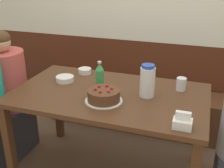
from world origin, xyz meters
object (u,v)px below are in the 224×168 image
at_px(person_grey_tee, 8,95).
at_px(bench_seat, 135,107).
at_px(birthday_cake, 104,96).
at_px(bowl_soup_white, 85,71).
at_px(napkin_holder, 183,122).
at_px(soju_bottle, 100,75).
at_px(bowl_rice_small, 65,79).
at_px(glass_water_tall, 181,84).
at_px(water_pitcher, 147,81).

bearing_deg(person_grey_tee, bench_seat, 38.69).
height_order(birthday_cake, bowl_soup_white, birthday_cake).
distance_m(birthday_cake, napkin_holder, 0.58).
distance_m(soju_bottle, bowl_soup_white, 0.34).
relative_size(birthday_cake, soju_bottle, 1.26).
distance_m(napkin_holder, bowl_rice_small, 1.07).
relative_size(napkin_holder, bowl_soup_white, 0.97).
xyz_separation_m(napkin_holder, glass_water_tall, (-0.07, 0.55, 0.01)).
bearing_deg(birthday_cake, napkin_holder, -18.32).
xyz_separation_m(birthday_cake, bowl_rice_small, (-0.43, 0.24, -0.02)).
bearing_deg(bowl_soup_white, bench_seat, 56.59).
xyz_separation_m(soju_bottle, napkin_holder, (0.67, -0.41, -0.06)).
bearing_deg(bench_seat, birthday_cake, -89.35).
bearing_deg(water_pitcher, bowl_soup_white, 155.37).
bearing_deg(glass_water_tall, bench_seat, 129.23).
bearing_deg(napkin_holder, soju_bottle, 148.75).
bearing_deg(bench_seat, soju_bottle, -97.87).
distance_m(water_pitcher, bowl_rice_small, 0.70).
xyz_separation_m(birthday_cake, glass_water_tall, (0.49, 0.37, 0.01)).
bearing_deg(person_grey_tee, glass_water_tall, 6.70).
bearing_deg(glass_water_tall, soju_bottle, -166.52).
xyz_separation_m(glass_water_tall, person_grey_tee, (-1.48, -0.17, -0.24)).
height_order(napkin_holder, bowl_rice_small, napkin_holder).
height_order(bench_seat, glass_water_tall, glass_water_tall).
distance_m(birthday_cake, glass_water_tall, 0.61).
distance_m(bench_seat, bowl_soup_white, 0.83).
relative_size(napkin_holder, glass_water_tall, 1.12).
height_order(soju_bottle, person_grey_tee, person_grey_tee).
height_order(bowl_rice_small, person_grey_tee, person_grey_tee).
relative_size(bowl_rice_small, person_grey_tee, 0.13).
bearing_deg(water_pitcher, soju_bottle, 173.71).
xyz_separation_m(water_pitcher, glass_water_tall, (0.22, 0.19, -0.07)).
bearing_deg(soju_bottle, bench_seat, 82.13).
height_order(birthday_cake, person_grey_tee, person_grey_tee).
height_order(soju_bottle, bowl_soup_white, soju_bottle).
height_order(bench_seat, napkin_holder, napkin_holder).
relative_size(bench_seat, birthday_cake, 7.14).
xyz_separation_m(bowl_soup_white, bowl_rice_small, (-0.08, -0.22, -0.00)).
relative_size(birthday_cake, person_grey_tee, 0.23).
xyz_separation_m(soju_bottle, bowl_rice_small, (-0.31, 0.02, -0.08)).
xyz_separation_m(bench_seat, napkin_holder, (0.57, -1.16, 0.57)).
relative_size(water_pitcher, glass_water_tall, 2.44).
bearing_deg(soju_bottle, water_pitcher, -6.29).
xyz_separation_m(birthday_cake, water_pitcher, (0.27, 0.18, 0.07)).
distance_m(bench_seat, napkin_holder, 1.41).
height_order(birthday_cake, soju_bottle, soju_bottle).
xyz_separation_m(bench_seat, birthday_cake, (0.01, -0.98, 0.58)).
bearing_deg(birthday_cake, glass_water_tall, 37.02).
height_order(soju_bottle, glass_water_tall, soju_bottle).
height_order(water_pitcher, person_grey_tee, person_grey_tee).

